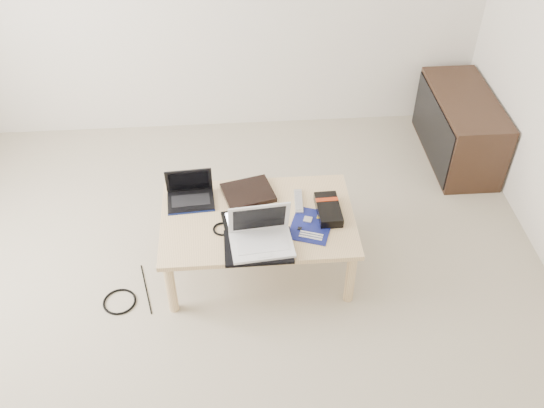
{
  "coord_description": "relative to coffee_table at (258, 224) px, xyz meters",
  "views": [
    {
      "loc": [
        0.15,
        -2.08,
        2.74
      ],
      "look_at": [
        0.34,
        0.44,
        0.5
      ],
      "focal_mm": 40.0,
      "sensor_mm": 36.0,
      "label": 1
    }
  ],
  "objects": [
    {
      "name": "tablet",
      "position": [
        -0.08,
        -0.02,
        0.05
      ],
      "size": [
        0.26,
        0.21,
        0.01
      ],
      "color": "black",
      "rests_on": "coffee_table"
    },
    {
      "name": "ground",
      "position": [
        -0.26,
        -0.44,
        -0.35
      ],
      "size": [
        4.0,
        4.0,
        0.0
      ],
      "primitive_type": "plane",
      "color": "#B7A994",
      "rests_on": "ground"
    },
    {
      "name": "room_shell",
      "position": [
        -0.26,
        -0.44,
        1.32
      ],
      "size": [
        4.2,
        4.2,
        2.7
      ],
      "color": "silver",
      "rests_on": "ground"
    },
    {
      "name": "netbook",
      "position": [
        -0.38,
        0.18,
        0.09
      ],
      "size": [
        0.28,
        0.22,
        0.2
      ],
      "color": "black",
      "rests_on": "coffee_table"
    },
    {
      "name": "neoprene_sleeve",
      "position": [
        -0.01,
        -0.24,
        0.06
      ],
      "size": [
        0.37,
        0.27,
        0.02
      ],
      "primitive_type": "cube",
      "rotation": [
        0.0,
        0.0,
        0.01
      ],
      "color": "black",
      "rests_on": "coffee_table"
    },
    {
      "name": "remote",
      "position": [
        0.25,
        0.11,
        0.06
      ],
      "size": [
        0.06,
        0.21,
        0.02
      ],
      "color": "#B8B8BC",
      "rests_on": "coffee_table"
    },
    {
      "name": "floor_cable_coil",
      "position": [
        -0.82,
        -0.23,
        -0.34
      ],
      "size": [
        0.23,
        0.23,
        0.01
      ],
      "primitive_type": "torus",
      "rotation": [
        0.0,
        0.0,
        -0.2
      ],
      "color": "black",
      "rests_on": "ground"
    },
    {
      "name": "coffee_table",
      "position": [
        0.0,
        0.0,
        0.0
      ],
      "size": [
        1.1,
        0.7,
        0.4
      ],
      "color": "#E3C089",
      "rests_on": "ground"
    },
    {
      "name": "cable_coil",
      "position": [
        -0.2,
        -0.09,
        0.05
      ],
      "size": [
        0.12,
        0.12,
        0.01
      ],
      "primitive_type": "torus",
      "rotation": [
        0.0,
        0.0,
        -0.12
      ],
      "color": "black",
      "rests_on": "coffee_table"
    },
    {
      "name": "media_cabinet",
      "position": [
        1.51,
        1.01,
        -0.1
      ],
      "size": [
        0.41,
        0.9,
        0.5
      ],
      "color": "#3D2619",
      "rests_on": "ground"
    },
    {
      "name": "white_laptop",
      "position": [
        0.01,
        -0.22,
        0.12
      ],
      "size": [
        0.35,
        0.26,
        0.24
      ],
      "color": "white",
      "rests_on": "neoprene_sleeve"
    },
    {
      "name": "gpu_box",
      "position": [
        0.4,
        0.01,
        0.08
      ],
      "size": [
        0.14,
        0.26,
        0.06
      ],
      "color": "black",
      "rests_on": "coffee_table"
    },
    {
      "name": "motherboard",
      "position": [
        0.3,
        -0.09,
        0.05
      ],
      "size": [
        0.3,
        0.33,
        0.01
      ],
      "color": "#0C154F",
      "rests_on": "coffee_table"
    },
    {
      "name": "floor_cable_trail",
      "position": [
        -0.67,
        -0.14,
        -0.35
      ],
      "size": [
        0.1,
        0.38,
        0.01
      ],
      "primitive_type": "cylinder",
      "rotation": [
        1.57,
        0.0,
        0.24
      ],
      "color": "black",
      "rests_on": "ground"
    },
    {
      "name": "book",
      "position": [
        -0.05,
        0.2,
        0.06
      ],
      "size": [
        0.34,
        0.3,
        0.03
      ],
      "color": "black",
      "rests_on": "coffee_table"
    }
  ]
}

